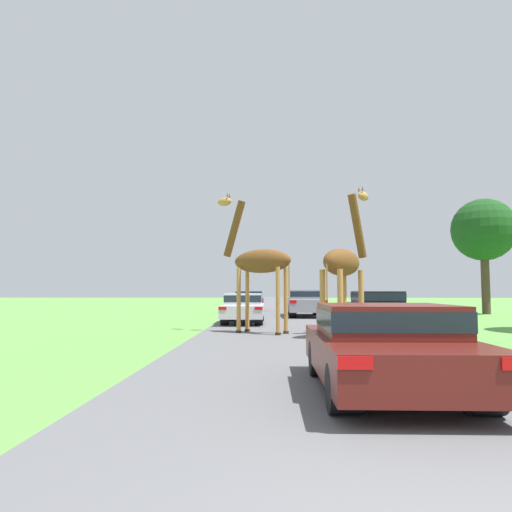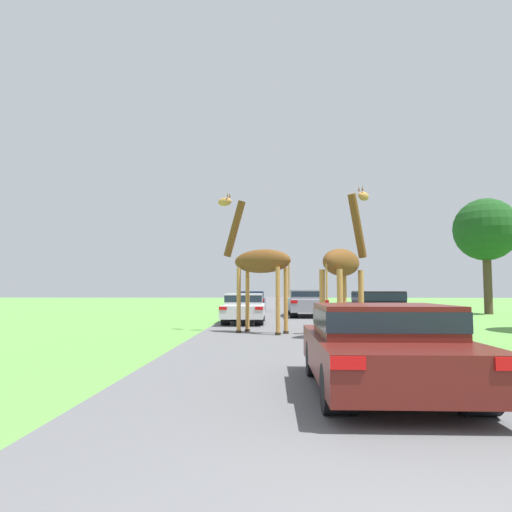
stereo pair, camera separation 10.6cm
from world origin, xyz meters
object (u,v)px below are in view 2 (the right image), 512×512
(giraffe_near_road, at_px, (258,261))
(car_far_ahead, at_px, (251,300))
(giraffe_companion, at_px, (344,264))
(car_queue_right, at_px, (306,302))
(car_queue_left, at_px, (378,308))
(tree_centre_back, at_px, (486,230))
(car_lead_maroon, at_px, (382,345))
(car_verge_right, at_px, (244,307))

(giraffe_near_road, relative_size, car_far_ahead, 1.05)
(giraffe_companion, bearing_deg, car_far_ahead, 142.69)
(car_queue_right, xyz_separation_m, car_queue_left, (2.28, -7.07, -0.03))
(giraffe_companion, distance_m, tree_centre_back, 17.39)
(giraffe_companion, relative_size, car_lead_maroon, 1.22)
(car_queue_left, distance_m, tree_centre_back, 13.56)
(car_lead_maroon, bearing_deg, giraffe_near_road, 103.20)
(tree_centre_back, bearing_deg, giraffe_near_road, -137.35)
(car_far_ahead, bearing_deg, tree_centre_back, -13.80)
(giraffe_companion, distance_m, car_queue_right, 11.17)
(giraffe_near_road, distance_m, car_queue_right, 10.17)
(car_queue_right, relative_size, car_far_ahead, 1.03)
(giraffe_companion, xyz_separation_m, tree_centre_back, (10.59, 13.52, 2.76))
(giraffe_near_road, height_order, car_queue_right, giraffe_near_road)
(giraffe_companion, xyz_separation_m, car_queue_left, (1.92, 4.00, -1.50))
(car_queue_left, height_order, car_far_ahead, car_queue_left)
(giraffe_near_road, distance_m, giraffe_companion, 2.98)
(car_queue_right, relative_size, tree_centre_back, 0.70)
(car_queue_right, distance_m, car_verge_right, 5.98)
(car_lead_maroon, bearing_deg, car_verge_right, 101.86)
(car_queue_left, bearing_deg, giraffe_near_road, -149.63)
(giraffe_near_road, distance_m, car_far_ahead, 15.85)
(car_verge_right, bearing_deg, tree_centre_back, 28.40)
(car_far_ahead, xyz_separation_m, tree_centre_back, (14.27, -3.51, 4.28))
(car_queue_right, xyz_separation_m, car_far_ahead, (-3.33, 5.96, -0.06))
(giraffe_near_road, distance_m, car_queue_left, 5.58)
(car_verge_right, relative_size, tree_centre_back, 0.64)
(car_verge_right, bearing_deg, giraffe_near_road, -80.70)
(car_verge_right, bearing_deg, giraffe_companion, -59.95)
(tree_centre_back, bearing_deg, car_far_ahead, 166.20)
(car_queue_left, bearing_deg, car_queue_right, 107.90)
(giraffe_near_road, height_order, car_verge_right, giraffe_near_road)
(car_lead_maroon, distance_m, tree_centre_back, 24.16)
(car_queue_left, height_order, tree_centre_back, tree_centre_back)
(giraffe_near_road, relative_size, tree_centre_back, 0.71)
(car_verge_right, bearing_deg, car_queue_left, -19.91)
(car_lead_maroon, height_order, tree_centre_back, tree_centre_back)
(giraffe_companion, height_order, car_far_ahead, giraffe_companion)
(car_lead_maroon, distance_m, car_verge_right, 13.67)
(giraffe_near_road, bearing_deg, car_lead_maroon, -138.45)
(giraffe_companion, distance_m, car_far_ahead, 17.49)
(giraffe_near_road, xyz_separation_m, car_lead_maroon, (2.05, -8.74, -1.74))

